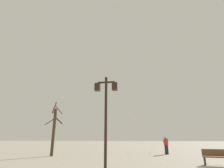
{
  "coord_description": "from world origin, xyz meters",
  "views": [
    {
      "loc": [
        -0.21,
        -0.81,
        1.53
      ],
      "look_at": [
        -2.69,
        15.9,
        6.71
      ],
      "focal_mm": 28.33,
      "sensor_mm": 36.0,
      "label": 1
    }
  ],
  "objects": [
    {
      "name": "kite_flyer",
      "position": [
        2.39,
        18.31,
        0.9
      ],
      "size": [
        0.47,
        0.6,
        1.71
      ],
      "rotation": [
        0.0,
        0.0,
        2.14
      ],
      "color": "#1E1E2D",
      "rests_on": "ground_plane"
    },
    {
      "name": "ground_plane",
      "position": [
        0.0,
        20.0,
        0.0
      ],
      "size": [
        160.0,
        160.0,
        0.0
      ],
      "primitive_type": "plane",
      "color": "gray"
    },
    {
      "name": "park_bench",
      "position": [
        4.3,
        11.18,
        0.45
      ],
      "size": [
        1.65,
        0.73,
        0.89
      ],
      "rotation": [
        0.0,
        0.0,
        -0.19
      ],
      "color": "brown",
      "rests_on": "ground_plane"
    },
    {
      "name": "twin_lantern_lamp_post",
      "position": [
        -1.83,
        7.97,
        3.23
      ],
      "size": [
        1.2,
        0.28,
        4.67
      ],
      "color": "black",
      "rests_on": "ground_plane"
    },
    {
      "name": "kite_train",
      "position": [
        -3.41,
        27.4,
        7.66
      ],
      "size": [
        11.35,
        15.33,
        14.82
      ],
      "color": "brown",
      "rests_on": "ground_plane"
    },
    {
      "name": "bare_tree",
      "position": [
        -7.94,
        14.92,
        2.4
      ],
      "size": [
        1.74,
        1.79,
        4.84
      ],
      "color": "#423323",
      "rests_on": "ground_plane"
    }
  ]
}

